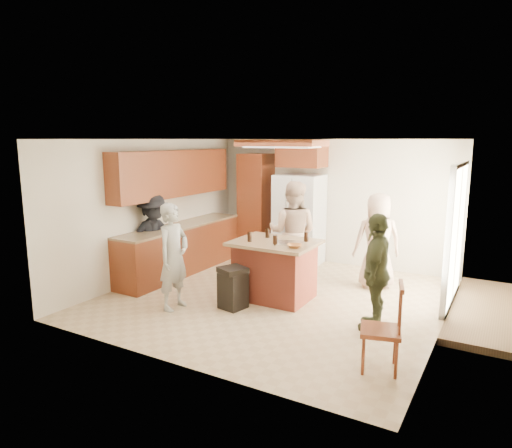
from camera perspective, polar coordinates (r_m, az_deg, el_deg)
The scene contains 12 objects.
person_front_left at distance 6.85m, azimuth -10.26°, elevation -4.04°, with size 0.58×0.42×1.59m, color #989890.
person_behind_left at distance 7.96m, azimuth 4.61°, elevation -1.07°, with size 0.87×0.54×1.79m, color tan.
person_behind_right at distance 7.96m, azimuth 14.94°, elevation -2.03°, with size 0.79×0.52×1.63m, color tan.
person_side_right at distance 6.22m, azimuth 14.80°, elevation -5.81°, with size 0.92×0.47×1.57m, color #383E24.
person_counter at distance 8.22m, azimuth -12.61°, elevation -1.75°, with size 1.01×0.47×1.57m, color black.
left_cabinetry at distance 8.68m, azimuth -9.64°, elevation 0.17°, with size 0.64×3.00×2.30m.
back_wall_units at distance 9.60m, azimuth 1.38°, elevation 3.87°, with size 1.80×0.60×2.45m.
refrigerator at distance 9.25m, azimuth 5.40°, elevation 0.57°, with size 0.90×0.76×1.80m.
kitchen_island at distance 7.25m, azimuth 2.37°, elevation -5.67°, with size 1.28×1.03×0.93m.
island_items at distance 6.94m, azimuth 3.64°, elevation -2.20°, with size 0.96×0.65×0.15m.
trash_bin at distance 6.88m, azimuth -2.91°, elevation -7.94°, with size 0.47×0.47×0.63m.
spindle_chair at distance 5.26m, azimuth 15.53°, elevation -12.73°, with size 0.51×0.51×0.99m.
Camera 1 is at (3.19, -6.19, 2.50)m, focal length 32.00 mm.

